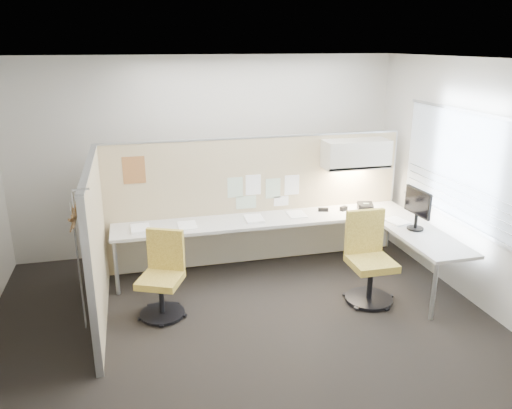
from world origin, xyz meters
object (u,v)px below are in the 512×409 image
object	(u,v)px
monitor	(417,207)
phone	(365,207)
desk	(293,229)
chair_right	(368,261)
chair_left	(163,277)

from	to	relation	value
monitor	phone	size ratio (longest dim) A/B	2.05
desk	monitor	size ratio (longest dim) A/B	7.71
chair_right	phone	bearing A→B (deg)	67.59
monitor	phone	bearing A→B (deg)	14.56
chair_left	phone	bearing A→B (deg)	41.03
desk	monitor	bearing A→B (deg)	-27.30
chair_left	chair_right	world-z (taller)	chair_right
desk	chair_right	xyz separation A→B (m)	(0.63, -0.95, -0.11)
desk	monitor	distance (m)	1.60
desk	monitor	world-z (taller)	monitor
chair_right	phone	size ratio (longest dim) A/B	4.20
chair_left	chair_right	bearing A→B (deg)	18.67
chair_left	monitor	xyz separation A→B (m)	(3.13, -0.00, 0.58)
chair_left	chair_right	size ratio (longest dim) A/B	0.90
monitor	chair_right	bearing A→B (deg)	104.92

